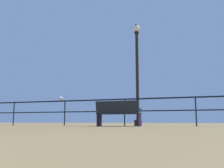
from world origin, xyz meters
TOP-DOWN VIEW (x-y plane):
  - pier_railing at (0.00, 9.32)m, footprint 24.83×0.05m
  - bench_near_left at (0.02, 8.48)m, footprint 1.49×0.57m
  - lamppost_center at (0.43, 9.58)m, footprint 0.28×0.28m
  - seagull_on_rail at (-2.66, 9.33)m, footprint 0.34×0.24m

SIDE VIEW (x-z plane):
  - bench_near_left at x=0.02m, z-range 0.05..0.89m
  - pier_railing at x=0.00m, z-range 0.25..1.24m
  - seagull_on_rail at x=-2.66m, z-range 0.99..1.16m
  - lamppost_center at x=0.43m, z-range 0.05..4.01m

